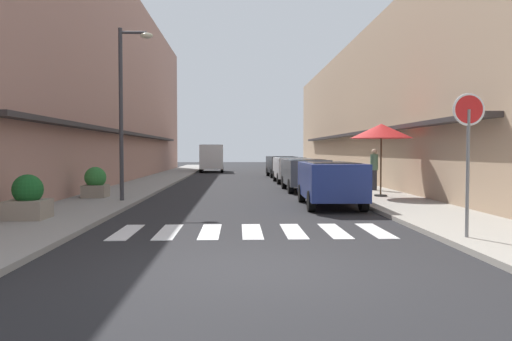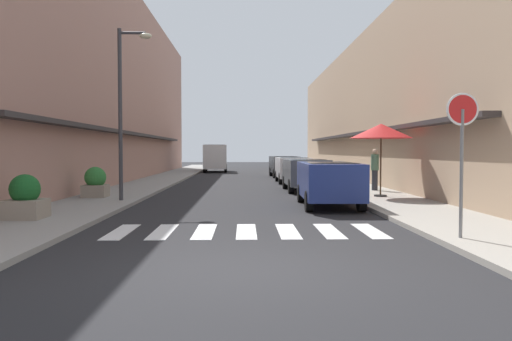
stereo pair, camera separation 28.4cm
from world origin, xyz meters
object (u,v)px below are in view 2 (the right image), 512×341
cafe_umbrella (381,131)px  round_street_sign (462,127)px  planter_corner (25,199)px  parked_car_near (329,179)px  parked_car_far (293,167)px  street_lamp (125,97)px  delivery_van (215,156)px  planter_midblock (95,183)px  parked_car_distant (284,164)px  parked_car_mid (305,171)px  pedestrian_walking_near (375,168)px

cafe_umbrella → round_street_sign: bearing=-95.4°
round_street_sign → planter_corner: bearing=162.7°
parked_car_near → cafe_umbrella: 3.76m
parked_car_far → parked_car_near: bearing=-90.0°
parked_car_far → street_lamp: 13.47m
delivery_van → planter_midblock: bearing=-96.8°
parked_car_near → planter_midblock: parked_car_near is taller
parked_car_distant → cafe_umbrella: 16.64m
parked_car_near → planter_midblock: size_ratio=3.85×
parked_car_far → planter_corner: parked_car_far is taller
parked_car_mid → planter_midblock: (-8.35, -4.00, -0.27)m
cafe_umbrella → pedestrian_walking_near: 3.37m
parked_car_mid → planter_midblock: parked_car_mid is taller
street_lamp → planter_midblock: (-1.42, 1.22, -3.07)m
cafe_umbrella → planter_corner: 12.45m
round_street_sign → street_lamp: size_ratio=0.48×
round_street_sign → planter_midblock: (-9.87, 9.03, -1.67)m
parked_car_far → round_street_sign: bearing=-85.4°
round_street_sign → planter_midblock: round_street_sign is taller
delivery_van → parked_car_near: bearing=-79.1°
parked_car_far → cafe_umbrella: cafe_umbrella is taller
planter_corner → planter_midblock: size_ratio=1.00×
parked_car_near → pedestrian_walking_near: pedestrian_walking_near is taller
delivery_van → pedestrian_walking_near: delivery_van is taller
delivery_van → planter_corner: bearing=-95.6°
street_lamp → planter_corner: size_ratio=5.26×
parked_car_near → planter_midblock: 8.70m
parked_car_mid → parked_car_distant: same height
parked_car_near → delivery_van: 28.16m
planter_corner → parked_car_mid: bearing=49.9°
parked_car_far → parked_car_distant: bearing=90.0°
parked_car_far → cafe_umbrella: 10.40m
parked_car_mid → round_street_sign: 13.19m
round_street_sign → street_lamp: bearing=137.2°
delivery_van → pedestrian_walking_near: bearing=-69.7°
planter_corner → parked_car_near: bearing=22.9°
parked_car_distant → pedestrian_walking_near: 13.73m
parked_car_near → pedestrian_walking_near: bearing=61.4°
street_lamp → pedestrian_walking_near: size_ratio=3.29×
parked_car_far → pedestrian_walking_near: 7.61m
parked_car_far → pedestrian_walking_near: (2.93, -7.03, 0.16)m
planter_corner → parked_car_far: bearing=62.2°
parked_car_far → delivery_van: (-5.32, 15.25, 0.48)m
cafe_umbrella → planter_corner: bearing=-151.1°
parked_car_mid → planter_midblock: bearing=-154.4°
parked_car_far → planter_corner: size_ratio=3.70×
parked_car_mid → street_lamp: 9.11m
parked_car_near → pedestrian_walking_near: (2.93, 5.37, 0.16)m
pedestrian_walking_near → planter_midblock: bearing=-24.7°
planter_midblock → cafe_umbrella: bearing=-0.0°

